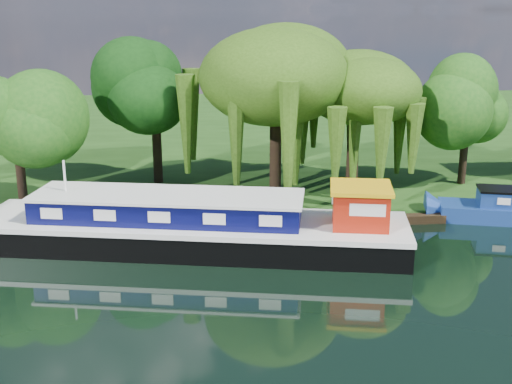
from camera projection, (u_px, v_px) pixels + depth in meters
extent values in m
plane|color=black|center=(375.00, 291.00, 25.71)|extent=(120.00, 120.00, 0.00)
cube|color=#1A3C10|center=(273.00, 132.00, 58.21)|extent=(120.00, 52.00, 0.45)
cube|color=black|center=(192.00, 237.00, 30.34)|extent=(20.58, 8.38, 1.34)
cube|color=silver|center=(192.00, 222.00, 30.12)|extent=(20.70, 8.49, 0.25)
cube|color=#080A3C|center=(168.00, 207.00, 30.06)|extent=(12.85, 5.64, 1.06)
cube|color=silver|center=(167.00, 195.00, 29.89)|extent=(13.11, 5.90, 0.13)
cube|color=#9F1C0B|center=(360.00, 207.00, 29.06)|extent=(2.90, 2.90, 1.67)
cube|color=gold|center=(361.00, 188.00, 28.80)|extent=(3.23, 3.23, 0.18)
cylinder|color=silver|center=(66.00, 188.00, 30.34)|extent=(0.11, 0.11, 2.68)
cube|color=silver|center=(504.00, 202.00, 33.23)|extent=(0.65, 0.23, 0.35)
imported|color=#9F1C0B|center=(59.00, 247.00, 30.56)|extent=(3.56, 2.73, 0.68)
cylinder|color=black|center=(276.00, 144.00, 38.09)|extent=(0.71, 0.71, 5.51)
ellipsoid|color=#2B4C10|center=(276.00, 76.00, 37.00)|extent=(7.69, 7.69, 4.97)
cylinder|color=black|center=(353.00, 155.00, 37.70)|extent=(0.63, 0.63, 4.43)
ellipsoid|color=#2B4C10|center=(355.00, 100.00, 36.82)|extent=(6.05, 6.05, 3.91)
cylinder|color=black|center=(19.00, 160.00, 34.12)|extent=(0.44, 0.44, 5.44)
ellipsoid|color=#184C13|center=(15.00, 119.00, 33.51)|extent=(4.45, 4.45, 4.45)
cylinder|color=black|center=(156.00, 133.00, 39.47)|extent=(0.53, 0.53, 6.21)
ellipsoid|color=black|center=(155.00, 92.00, 38.77)|extent=(4.97, 4.97, 4.97)
cylinder|color=black|center=(465.00, 142.00, 39.31)|extent=(0.45, 0.45, 5.22)
ellipsoid|color=#184C13|center=(468.00, 107.00, 38.72)|extent=(4.17, 4.17, 4.17)
cylinder|color=silver|center=(333.00, 185.00, 35.39)|extent=(0.10, 0.10, 2.20)
sphere|color=white|center=(334.00, 163.00, 35.04)|extent=(0.36, 0.36, 0.36)
cylinder|color=silver|center=(139.00, 212.00, 32.59)|extent=(0.16, 0.16, 1.00)
cylinder|color=silver|center=(256.00, 209.00, 33.14)|extent=(0.16, 0.16, 1.00)
cylinder|color=silver|center=(388.00, 205.00, 33.77)|extent=(0.16, 0.16, 1.00)
cylinder|color=silver|center=(497.00, 202.00, 34.31)|extent=(0.16, 0.16, 1.00)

